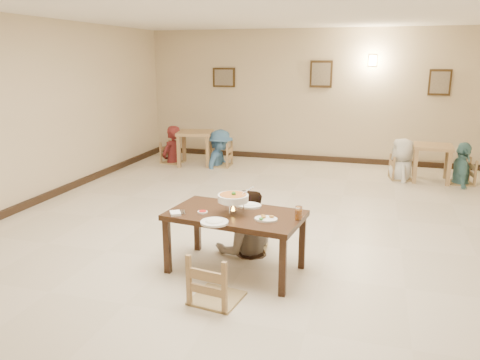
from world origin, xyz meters
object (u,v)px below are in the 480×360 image
(chair_far, at_px, (251,216))
(bg_diner_d, at_px, (465,142))
(drink_glass, at_px, (298,214))
(bg_diner_c, at_px, (404,138))
(bg_chair_rl, at_px, (402,157))
(bg_chair_rr, at_px, (463,160))
(main_diner, at_px, (246,190))
(bg_chair_ll, at_px, (172,143))
(bg_table_left, at_px, (195,138))
(bg_table_right, at_px, (433,152))
(curry_warmer, at_px, (233,198))
(bg_diner_b, at_px, (220,130))
(bg_chair_lr, at_px, (220,144))
(bg_diner_a, at_px, (171,126))
(main_table, at_px, (235,220))
(chair_near, at_px, (216,254))

(chair_far, distance_m, bg_diner_d, 5.23)
(drink_glass, bearing_deg, bg_diner_c, 75.52)
(bg_chair_rl, distance_m, bg_diner_c, 0.38)
(chair_far, distance_m, bg_chair_rr, 5.21)
(main_diner, distance_m, bg_diner_c, 4.79)
(bg_chair_rl, distance_m, bg_diner_d, 1.15)
(bg_chair_ll, relative_size, bg_diner_d, 0.57)
(bg_table_left, relative_size, bg_diner_d, 0.56)
(bg_chair_ll, bearing_deg, bg_chair_rr, -81.06)
(bg_table_right, height_order, bg_diner_d, bg_diner_d)
(bg_chair_ll, relative_size, bg_diner_c, 0.56)
(main_diner, xyz_separation_m, bg_table_right, (2.56, 4.36, -0.22))
(chair_far, height_order, curry_warmer, curry_warmer)
(curry_warmer, xyz_separation_m, bg_table_left, (-2.43, 5.03, -0.25))
(bg_chair_rl, bearing_deg, bg_chair_rr, -102.59)
(bg_chair_rr, bearing_deg, bg_diner_b, -99.96)
(curry_warmer, distance_m, bg_chair_lr, 5.39)
(bg_diner_a, bearing_deg, bg_diner_d, 104.54)
(drink_glass, relative_size, bg_table_left, 0.16)
(bg_chair_ll, height_order, bg_chair_rl, bg_chair_ll)
(main_table, relative_size, drink_glass, 10.53)
(chair_far, bearing_deg, bg_chair_rr, 46.75)
(chair_far, bearing_deg, bg_chair_ll, 117.69)
(chair_far, bearing_deg, main_table, -97.79)
(bg_chair_lr, xyz_separation_m, bg_chair_rl, (3.85, -0.11, -0.06))
(main_diner, height_order, bg_chair_ll, main_diner)
(drink_glass, relative_size, bg_diner_c, 0.09)
(main_table, height_order, chair_far, chair_far)
(bg_chair_lr, bearing_deg, bg_diner_b, 0.00)
(main_table, distance_m, bg_table_right, 5.53)
(main_diner, height_order, bg_diner_d, bg_diner_d)
(bg_table_right, distance_m, bg_chair_ll, 5.56)
(curry_warmer, distance_m, bg_table_left, 5.59)
(main_diner, distance_m, bg_diner_d, 5.31)
(main_table, distance_m, drink_glass, 0.73)
(bg_diner_a, relative_size, bg_diner_b, 1.06)
(bg_diner_c, distance_m, bg_diner_d, 1.09)
(chair_far, height_order, main_diner, main_diner)
(bg_diner_a, bearing_deg, main_table, 47.00)
(curry_warmer, xyz_separation_m, bg_diner_a, (-3.01, 5.04, -0.01))
(chair_far, height_order, chair_near, chair_near)
(bg_diner_c, bearing_deg, drink_glass, -22.25)
(main_diner, distance_m, bg_chair_ll, 5.38)
(bg_chair_ll, distance_m, bg_diner_b, 1.21)
(bg_table_left, relative_size, bg_diner_c, 0.55)
(bg_chair_ll, bearing_deg, bg_chair_lr, -79.30)
(drink_glass, bearing_deg, bg_table_right, 69.79)
(bg_chair_rr, bearing_deg, drink_glass, -34.01)
(bg_chair_rl, relative_size, bg_chair_rr, 0.97)
(main_diner, height_order, bg_chair_lr, main_diner)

